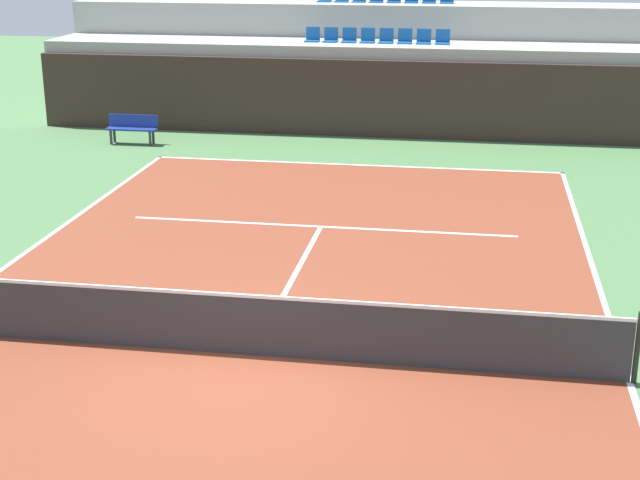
% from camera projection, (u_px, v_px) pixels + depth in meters
% --- Properties ---
extents(ground_plane, '(80.00, 80.00, 0.00)m').
position_uv_depth(ground_plane, '(251.00, 355.00, 14.02)').
color(ground_plane, '#477042').
extents(court_surface, '(11.00, 24.00, 0.01)m').
position_uv_depth(court_surface, '(251.00, 355.00, 14.02)').
color(court_surface, brown).
rests_on(court_surface, ground_plane).
extents(baseline_far, '(11.00, 0.10, 0.00)m').
position_uv_depth(baseline_far, '(354.00, 165.00, 25.20)').
color(baseline_far, white).
rests_on(baseline_far, court_surface).
extents(sideline_right, '(0.10, 24.00, 0.00)m').
position_uv_depth(sideline_right, '(630.00, 382.00, 13.17)').
color(sideline_right, white).
rests_on(sideline_right, court_surface).
extents(service_line_far, '(8.26, 0.10, 0.00)m').
position_uv_depth(service_line_far, '(321.00, 227.00, 20.01)').
color(service_line_far, white).
rests_on(service_line_far, court_surface).
extents(centre_service_line, '(0.10, 6.40, 0.00)m').
position_uv_depth(centre_service_line, '(292.00, 279.00, 17.01)').
color(centre_service_line, white).
rests_on(centre_service_line, court_surface).
extents(back_wall, '(20.84, 0.30, 2.31)m').
position_uv_depth(back_wall, '(371.00, 99.00, 28.32)').
color(back_wall, '#33231E').
rests_on(back_wall, ground_plane).
extents(stands_tier_lower, '(20.84, 2.40, 2.66)m').
position_uv_depth(stands_tier_lower, '(376.00, 86.00, 29.53)').
color(stands_tier_lower, '#9E9E99').
rests_on(stands_tier_lower, ground_plane).
extents(stands_tier_upper, '(20.84, 2.40, 3.70)m').
position_uv_depth(stands_tier_upper, '(384.00, 59.00, 31.61)').
color(stands_tier_upper, '#9E9E99').
rests_on(stands_tier_upper, ground_plane).
extents(seating_row_lower, '(4.50, 0.44, 0.44)m').
position_uv_depth(seating_row_lower, '(377.00, 39.00, 29.16)').
color(seating_row_lower, '#145193').
rests_on(seating_row_lower, stands_tier_lower).
extents(tennis_net, '(11.08, 0.08, 1.07)m').
position_uv_depth(tennis_net, '(251.00, 324.00, 13.86)').
color(tennis_net, black).
rests_on(tennis_net, court_surface).
extents(player_bench, '(1.50, 0.40, 0.85)m').
position_uv_depth(player_bench, '(132.00, 127.00, 27.57)').
color(player_bench, navy).
rests_on(player_bench, ground_plane).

